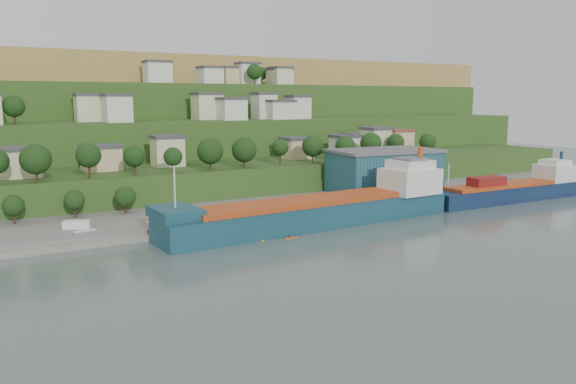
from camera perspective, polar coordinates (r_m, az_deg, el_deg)
ground at (r=124.27m, az=4.71°, el=-4.23°), size 500.00×500.00×0.00m
quay at (r=157.91m, az=5.03°, el=-1.29°), size 220.00×26.00×4.00m
pebble_beach at (r=125.96m, az=-22.75°, el=-4.76°), size 40.00×18.00×2.40m
hillside at (r=278.53m, az=-15.14°, el=3.09°), size 360.00×211.48×96.00m
cargo_ship_near at (r=132.09m, az=3.55°, el=-2.03°), size 75.60×16.32×19.27m
cargo_ship_far at (r=177.15m, az=21.90°, el=0.02°), size 55.93×9.87×15.17m
warehouse at (r=166.96m, az=9.73°, el=2.12°), size 32.63×21.79×12.80m
caravan at (r=127.97m, az=-20.67°, el=-3.28°), size 5.84×3.88×2.52m
dinghy at (r=125.07m, az=-19.92°, el=-3.90°), size 4.75×2.42×0.91m
kayak_orange at (r=119.76m, az=0.32°, el=-4.61°), size 3.06×0.60×0.76m
kayak_yellow at (r=118.47m, az=-2.20°, el=-4.76°), size 3.33×1.61×0.83m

